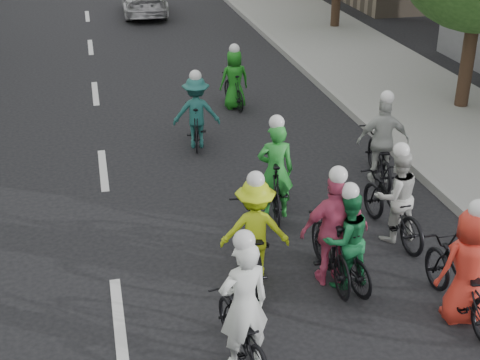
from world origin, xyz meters
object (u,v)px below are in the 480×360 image
object	(u,v)px
cyclist_4	(464,277)
cyclist_9	(234,84)
cyclist_2	(254,237)
cyclist_5	(274,180)
cyclist_3	(332,239)
cyclist_8	(381,150)
cyclist_1	(344,246)
cyclist_6	(393,204)
cyclist_7	(196,117)
cyclist_0	(243,320)

from	to	relation	value
cyclist_4	cyclist_9	xyz separation A→B (m)	(-1.14, 9.02, -0.03)
cyclist_2	cyclist_5	bearing A→B (deg)	-104.18
cyclist_3	cyclist_8	world-z (taller)	cyclist_3
cyclist_1	cyclist_9	distance (m)	7.90
cyclist_4	cyclist_6	xyz separation A→B (m)	(-0.00, 2.19, -0.02)
cyclist_6	cyclist_7	size ratio (longest dim) A/B	1.16
cyclist_2	cyclist_8	xyz separation A→B (m)	(3.15, 2.64, -0.00)
cyclist_0	cyclist_2	world-z (taller)	cyclist_0
cyclist_0	cyclist_1	xyz separation A→B (m)	(1.81, 1.33, 0.01)
cyclist_8	cyclist_1	bearing A→B (deg)	68.79
cyclist_6	cyclist_8	distance (m)	2.16
cyclist_1	cyclist_2	distance (m)	1.31
cyclist_9	cyclist_5	bearing A→B (deg)	78.45
cyclist_3	cyclist_9	size ratio (longest dim) A/B	1.14
cyclist_0	cyclist_8	xyz separation A→B (m)	(3.74, 4.46, 0.02)
cyclist_3	cyclist_4	world-z (taller)	cyclist_3
cyclist_1	cyclist_8	distance (m)	3.68
cyclist_2	cyclist_1	bearing A→B (deg)	167.89
cyclist_3	cyclist_6	world-z (taller)	cyclist_3
cyclist_2	cyclist_9	bearing A→B (deg)	-90.11
cyclist_2	cyclist_7	distance (m)	5.13
cyclist_8	cyclist_9	size ratio (longest dim) A/B	1.17
cyclist_1	cyclist_4	bearing A→B (deg)	126.70
cyclist_4	cyclist_9	distance (m)	9.09
cyclist_0	cyclist_2	distance (m)	1.92
cyclist_2	cyclist_8	world-z (taller)	cyclist_8
cyclist_0	cyclist_8	world-z (taller)	cyclist_0
cyclist_7	cyclist_6	bearing A→B (deg)	127.30
cyclist_4	cyclist_7	distance (m)	7.18
cyclist_0	cyclist_1	world-z (taller)	cyclist_0
cyclist_8	cyclist_0	bearing A→B (deg)	60.46
cyclist_3	cyclist_7	bearing A→B (deg)	-78.00
cyclist_4	cyclist_5	distance (m)	3.78
cyclist_3	cyclist_5	size ratio (longest dim) A/B	1.00
cyclist_2	cyclist_3	size ratio (longest dim) A/B	1.08
cyclist_2	cyclist_5	size ratio (longest dim) A/B	1.08
cyclist_1	cyclist_5	distance (m)	2.31
cyclist_8	cyclist_2	bearing A→B (deg)	50.41
cyclist_1	cyclist_4	distance (m)	1.68
cyclist_2	cyclist_3	world-z (taller)	cyclist_3
cyclist_1	cyclist_5	size ratio (longest dim) A/B	0.89
cyclist_2	cyclist_6	world-z (taller)	cyclist_2
cyclist_6	cyclist_0	bearing A→B (deg)	33.33
cyclist_4	cyclist_3	bearing A→B (deg)	-41.93
cyclist_4	cyclist_9	world-z (taller)	cyclist_4
cyclist_1	cyclist_8	size ratio (longest dim) A/B	0.87
cyclist_4	cyclist_8	world-z (taller)	cyclist_8
cyclist_1	cyclist_3	xyz separation A→B (m)	(-0.15, 0.11, 0.06)
cyclist_2	cyclist_6	xyz separation A→B (m)	(2.47, 0.58, -0.02)
cyclist_4	cyclist_1	bearing A→B (deg)	-42.40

